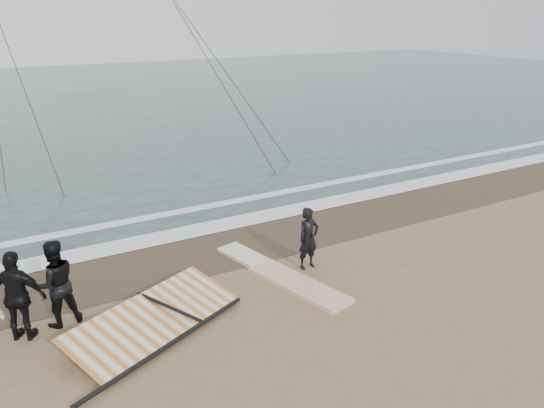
{
  "coord_description": "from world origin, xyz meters",
  "views": [
    {
      "loc": [
        -5.8,
        -7.55,
        6.06
      ],
      "look_at": [
        0.32,
        3.0,
        1.6
      ],
      "focal_mm": 35.0,
      "sensor_mm": 36.0,
      "label": 1
    }
  ],
  "objects_px": {
    "man_main": "(308,238)",
    "board_cream": "(255,261)",
    "board_white": "(298,285)",
    "sail_rig": "(150,319)"
  },
  "relations": [
    {
      "from": "board_white",
      "to": "man_main",
      "type": "bearing_deg",
      "value": 31.68
    },
    {
      "from": "man_main",
      "to": "board_cream",
      "type": "distance_m",
      "value": 1.54
    },
    {
      "from": "man_main",
      "to": "board_white",
      "type": "height_order",
      "value": "man_main"
    },
    {
      "from": "board_white",
      "to": "sail_rig",
      "type": "height_order",
      "value": "sail_rig"
    },
    {
      "from": "board_white",
      "to": "sail_rig",
      "type": "distance_m",
      "value": 3.53
    },
    {
      "from": "board_white",
      "to": "board_cream",
      "type": "xyz_separation_m",
      "value": [
        -0.29,
        1.6,
        -0.0
      ]
    },
    {
      "from": "board_white",
      "to": "board_cream",
      "type": "height_order",
      "value": "board_white"
    },
    {
      "from": "man_main",
      "to": "sail_rig",
      "type": "height_order",
      "value": "man_main"
    },
    {
      "from": "man_main",
      "to": "board_cream",
      "type": "relative_size",
      "value": 0.66
    },
    {
      "from": "board_cream",
      "to": "board_white",
      "type": "bearing_deg",
      "value": -91.15
    }
  ]
}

